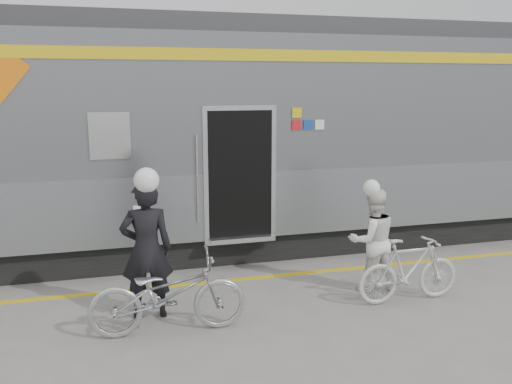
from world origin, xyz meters
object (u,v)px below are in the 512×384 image
object	(u,v)px
bicycle_left	(168,294)
bicycle_right	(409,270)
woman	(372,240)
man	(146,250)

from	to	relation	value
bicycle_left	bicycle_right	xyz separation A→B (m)	(3.35, 0.08, -0.04)
bicycle_right	woman	bearing A→B (deg)	27.99
woman	bicycle_right	size ratio (longest dim) A/B	0.99
bicycle_left	woman	world-z (taller)	woman
bicycle_right	bicycle_left	bearing A→B (deg)	90.71
man	bicycle_left	world-z (taller)	man
man	bicycle_left	bearing A→B (deg)	112.28
man	bicycle_left	size ratio (longest dim) A/B	0.95
bicycle_left	man	bearing A→B (deg)	22.28
bicycle_left	bicycle_right	size ratio (longest dim) A/B	1.24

